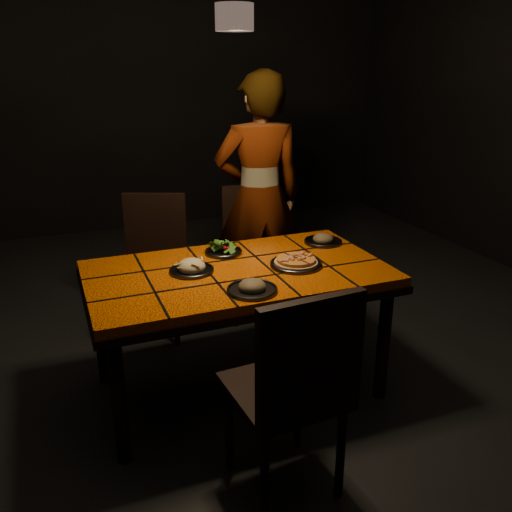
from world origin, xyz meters
name	(u,v)px	position (x,y,z in m)	size (l,w,h in m)	color
room_shell	(236,128)	(0.00, 0.00, 1.50)	(6.04, 7.04, 3.08)	black
dining_table	(238,282)	(0.00, 0.00, 0.67)	(1.62, 0.92, 0.75)	#EE5F07
chair_near	(295,384)	(-0.06, -0.87, 0.57)	(0.48, 0.48, 1.00)	black
chair_far_left	(154,255)	(-0.27, 0.95, 0.55)	(0.56, 0.56, 0.96)	black
chair_far_right	(253,242)	(0.47, 0.97, 0.54)	(0.50, 0.50, 0.95)	black
diner	(259,198)	(0.51, 0.95, 0.88)	(0.64, 0.42, 1.76)	brown
pendant_lamp	(234,13)	(0.00, 0.00, 2.02)	(0.18, 0.18, 1.06)	black
plate_pizza	(296,263)	(0.31, -0.07, 0.77)	(0.29, 0.29, 0.04)	#333337
plate_pasta	(192,268)	(-0.24, 0.05, 0.77)	(0.24, 0.24, 0.08)	#333337
plate_salad	(223,249)	(0.01, 0.27, 0.78)	(0.22, 0.22, 0.07)	#333337
plate_mushroom_a	(252,287)	(-0.04, -0.31, 0.77)	(0.25, 0.25, 0.08)	#333337
plate_mushroom_b	(323,240)	(0.64, 0.22, 0.77)	(0.23, 0.23, 0.08)	#333337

